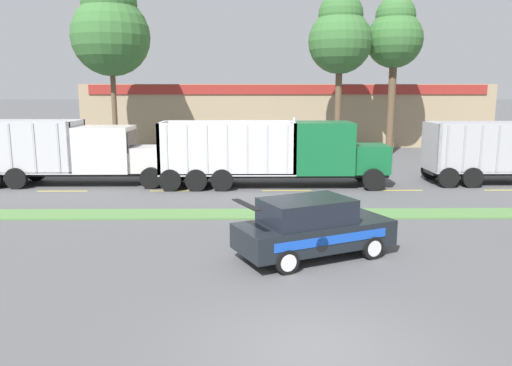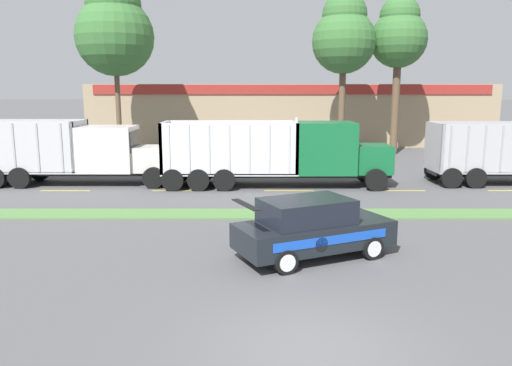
% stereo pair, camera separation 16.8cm
% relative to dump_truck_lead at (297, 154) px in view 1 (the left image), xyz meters
% --- Properties ---
extents(ground_plane, '(600.00, 600.00, 0.00)m').
position_rel_dump_truck_lead_xyz_m(ground_plane, '(-1.15, -16.24, -1.64)').
color(ground_plane, '#515154').
extents(grass_verge, '(120.00, 1.55, 0.06)m').
position_rel_dump_truck_lead_xyz_m(grass_verge, '(-1.15, -5.97, -1.61)').
color(grass_verge, '#517F42').
rests_on(grass_verge, ground_plane).
extents(centre_line_2, '(2.40, 0.14, 0.01)m').
position_rel_dump_truck_lead_xyz_m(centre_line_2, '(-11.38, -1.19, -1.63)').
color(centre_line_2, yellow).
rests_on(centre_line_2, ground_plane).
extents(centre_line_3, '(2.40, 0.14, 0.01)m').
position_rel_dump_truck_lead_xyz_m(centre_line_3, '(-5.98, -1.19, -1.63)').
color(centre_line_3, yellow).
rests_on(centre_line_3, ground_plane).
extents(centre_line_4, '(2.40, 0.14, 0.01)m').
position_rel_dump_truck_lead_xyz_m(centre_line_4, '(-0.58, -1.19, -1.63)').
color(centre_line_4, yellow).
rests_on(centre_line_4, ground_plane).
extents(centre_line_5, '(2.40, 0.14, 0.01)m').
position_rel_dump_truck_lead_xyz_m(centre_line_5, '(4.82, -1.19, -1.63)').
color(centre_line_5, yellow).
rests_on(centre_line_5, ground_plane).
extents(centre_line_6, '(2.40, 0.14, 0.01)m').
position_rel_dump_truck_lead_xyz_m(centre_line_6, '(10.22, -1.19, -1.63)').
color(centre_line_6, yellow).
rests_on(centre_line_6, ground_plane).
extents(dump_truck_lead, '(11.33, 2.81, 3.51)m').
position_rel_dump_truck_lead_xyz_m(dump_truck_lead, '(0.00, 0.00, 0.00)').
color(dump_truck_lead, black).
rests_on(dump_truck_lead, ground_plane).
extents(dump_truck_trail, '(10.81, 2.62, 3.30)m').
position_rel_dump_truck_lead_xyz_m(dump_truck_trail, '(-10.73, 0.55, -0.09)').
color(dump_truck_trail, black).
rests_on(dump_truck_trail, ground_plane).
extents(rally_car, '(4.86, 3.58, 1.77)m').
position_rel_dump_truck_lead_xyz_m(rally_car, '(-0.57, -11.01, -0.75)').
color(rally_car, black).
rests_on(rally_car, ground_plane).
extents(store_building_backdrop, '(35.05, 12.10, 5.33)m').
position_rel_dump_truck_lead_xyz_m(store_building_backdrop, '(0.89, 23.50, 1.03)').
color(store_building_backdrop, '#9E896B').
rests_on(store_building_backdrop, ground_plane).
extents(tree_behind_left, '(4.16, 4.16, 11.62)m').
position_rel_dump_truck_lead_xyz_m(tree_behind_left, '(8.35, 13.24, 7.17)').
color(tree_behind_left, brown).
rests_on(tree_behind_left, ground_plane).
extents(tree_behind_centre, '(4.54, 4.54, 11.63)m').
position_rel_dump_truck_lead_xyz_m(tree_behind_centre, '(4.09, 11.98, 6.99)').
color(tree_behind_centre, brown).
rests_on(tree_behind_centre, ground_plane).
extents(tree_behind_right, '(5.53, 5.53, 12.69)m').
position_rel_dump_truck_lead_xyz_m(tree_behind_right, '(-12.18, 11.84, 7.45)').
color(tree_behind_right, brown).
rests_on(tree_behind_right, ground_plane).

